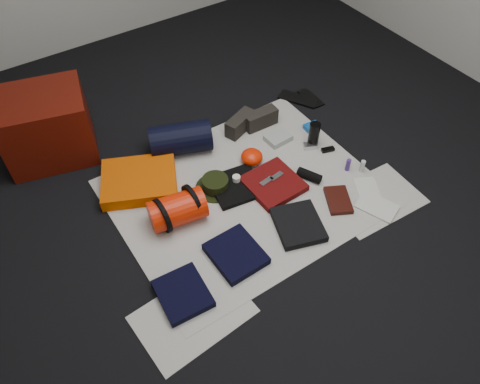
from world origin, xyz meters
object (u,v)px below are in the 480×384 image
red_cabinet (46,126)px  sleeping_pad (139,181)px  navy_duffel (181,139)px  water_bottle (314,135)px  stuff_sack (177,210)px  paperback_book (338,200)px  compact_camera (310,146)px

red_cabinet → sleeping_pad: size_ratio=1.18×
navy_duffel → water_bottle: size_ratio=2.19×
sleeping_pad → stuff_sack: (0.07, -0.39, 0.05)m
water_bottle → paperback_book: water_bottle is taller
red_cabinet → compact_camera: (1.48, -0.95, -0.21)m
navy_duffel → water_bottle: bearing=-9.4°
sleeping_pad → red_cabinet: bearing=119.3°
navy_duffel → compact_camera: bearing=-11.2°
water_bottle → compact_camera: 0.09m
stuff_sack → water_bottle: size_ratio=1.75×
navy_duffel → paperback_book: navy_duffel is taller
red_cabinet → paperback_book: bearing=-32.8°
red_cabinet → navy_duffel: red_cabinet is taller
stuff_sack → paperback_book: 1.00m
water_bottle → stuff_sack: bearing=-176.6°
compact_camera → red_cabinet: bearing=173.6°
sleeping_pad → stuff_sack: stuff_sack is taller
navy_duffel → water_bottle: 0.91m
compact_camera → paperback_book: size_ratio=0.41×
navy_duffel → sleeping_pad: bearing=-139.6°
compact_camera → water_bottle: bearing=46.2°
stuff_sack → water_bottle: bearing=3.4°
compact_camera → paperback_book: (-0.17, -0.48, -0.00)m
navy_duffel → compact_camera: 0.89m
stuff_sack → paperback_book: (0.90, -0.43, -0.08)m
water_bottle → sleeping_pad: bearing=164.6°
red_cabinet → navy_duffel: 0.88m
stuff_sack → red_cabinet: bearing=112.5°
navy_duffel → compact_camera: size_ratio=4.68×
stuff_sack → navy_duffel: bearing=59.2°
water_bottle → compact_camera: (-0.03, -0.01, -0.08)m
sleeping_pad → paperback_book: bearing=-40.1°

